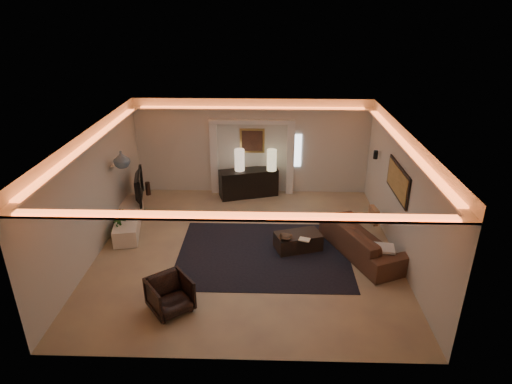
{
  "coord_description": "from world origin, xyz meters",
  "views": [
    {
      "loc": [
        0.49,
        -8.97,
        5.5
      ],
      "look_at": [
        0.2,
        0.6,
        1.25
      ],
      "focal_mm": 30.46,
      "sensor_mm": 36.0,
      "label": 1
    }
  ],
  "objects_px": {
    "armchair": "(170,295)",
    "coffee_table": "(298,241)",
    "console": "(249,183)",
    "sofa": "(363,240)"
  },
  "relations": [
    {
      "from": "coffee_table",
      "to": "armchair",
      "type": "xyz_separation_m",
      "value": [
        -2.58,
        -2.34,
        0.14
      ]
    },
    {
      "from": "console",
      "to": "armchair",
      "type": "distance_m",
      "value": 5.55
    },
    {
      "from": "armchair",
      "to": "coffee_table",
      "type": "bearing_deg",
      "value": 4.36
    },
    {
      "from": "coffee_table",
      "to": "armchair",
      "type": "distance_m",
      "value": 3.49
    },
    {
      "from": "armchair",
      "to": "console",
      "type": "bearing_deg",
      "value": 39.08
    },
    {
      "from": "coffee_table",
      "to": "armchair",
      "type": "relative_size",
      "value": 1.4
    },
    {
      "from": "sofa",
      "to": "armchair",
      "type": "xyz_separation_m",
      "value": [
        -4.08,
        -2.18,
        -0.01
      ]
    },
    {
      "from": "console",
      "to": "sofa",
      "type": "relative_size",
      "value": 0.72
    },
    {
      "from": "coffee_table",
      "to": "sofa",
      "type": "bearing_deg",
      "value": -23.63
    },
    {
      "from": "console",
      "to": "sofa",
      "type": "bearing_deg",
      "value": -65.7
    }
  ]
}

